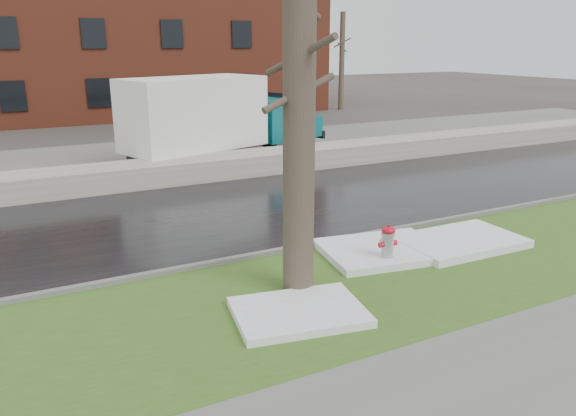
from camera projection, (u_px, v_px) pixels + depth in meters
name	position (u px, v px, depth m)	size (l,w,h in m)	color
ground	(314.00, 267.00, 11.83)	(120.00, 120.00, 0.00)	#47423D
verge	(347.00, 289.00, 10.76)	(60.00, 4.50, 0.04)	#2F541C
sidewalk	(499.00, 392.00, 7.57)	(60.00, 3.00, 0.05)	slate
road	(233.00, 212.00, 15.65)	(60.00, 7.00, 0.03)	black
parking_lot	(155.00, 158.00, 22.88)	(60.00, 9.00, 0.03)	slate
curb	(292.00, 249.00, 12.66)	(60.00, 0.15, 0.14)	slate
snowbank	(187.00, 170.00, 19.12)	(60.00, 1.60, 0.75)	#B1ACA2
brick_building	(113.00, 35.00, 36.81)	(26.00, 12.00, 10.00)	brown
bg_tree_right	(342.00, 60.00, 38.37)	(1.40, 1.62, 6.50)	brown
fire_hydrant	(388.00, 243.00, 11.77)	(0.43, 0.37, 0.87)	#9FA3A7
tree	(299.00, 97.00, 9.63)	(1.49, 1.76, 7.17)	brown
box_truck	(217.00, 118.00, 21.50)	(10.03, 4.71, 3.34)	black
worker	(150.00, 133.00, 18.83)	(0.65, 0.42, 1.77)	black
snow_patch_near	(382.00, 250.00, 12.46)	(2.60, 2.00, 0.16)	white
snow_patch_far	(299.00, 312.00, 9.63)	(2.20, 1.60, 0.14)	white
snow_patch_side	(459.00, 241.00, 12.98)	(2.80, 1.80, 0.18)	white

